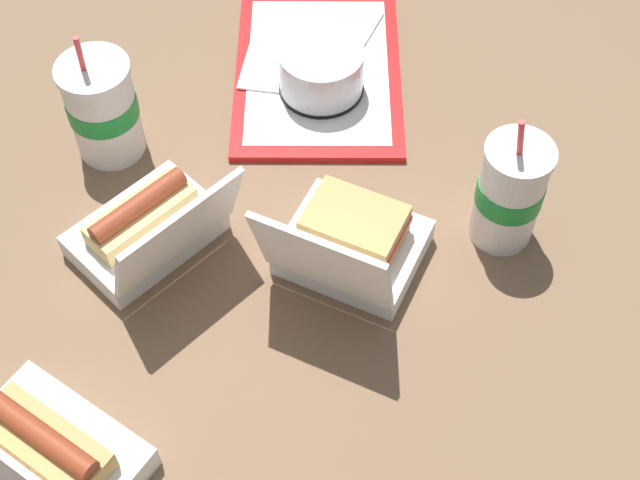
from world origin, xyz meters
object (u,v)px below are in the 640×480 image
(clamshell_hotdog_back, at_px, (44,454))
(soda_cup_back, at_px, (510,193))
(plastic_fork, at_px, (368,33))
(soda_cup_left, at_px, (103,108))
(ketchup_cup, at_px, (299,44))
(clamshell_sandwich_right, at_px, (350,242))
(cake_container, at_px, (321,72))
(clamshell_hotdog_center, at_px, (148,228))
(food_tray, at_px, (318,72))

(clamshell_hotdog_back, xyz_separation_m, soda_cup_back, (-0.39, 0.53, 0.04))
(plastic_fork, xyz_separation_m, soda_cup_back, (0.38, 0.20, 0.07))
(clamshell_hotdog_back, xyz_separation_m, soda_cup_left, (-0.50, -0.04, 0.04))
(soda_cup_back, bearing_deg, plastic_fork, -151.83)
(ketchup_cup, height_order, clamshell_sandwich_right, clamshell_sandwich_right)
(cake_container, distance_m, clamshell_hotdog_center, 0.37)
(ketchup_cup, xyz_separation_m, soda_cup_back, (0.33, 0.31, 0.06))
(soda_cup_back, bearing_deg, ketchup_cup, -136.85)
(clamshell_hotdog_center, xyz_separation_m, soda_cup_back, (-0.06, 0.47, 0.04))
(food_tray, distance_m, clamshell_hotdog_back, 0.72)
(ketchup_cup, height_order, clamshell_hotdog_back, clamshell_hotdog_back)
(clamshell_hotdog_back, distance_m, clamshell_sandwich_right, 0.46)
(ketchup_cup, height_order, plastic_fork, ketchup_cup)
(cake_container, height_order, soda_cup_back, soda_cup_back)
(soda_cup_left, xyz_separation_m, soda_cup_back, (0.11, 0.57, 0.00))
(ketchup_cup, xyz_separation_m, plastic_fork, (-0.05, 0.11, -0.01))
(clamshell_hotdog_center, bearing_deg, clamshell_hotdog_back, -9.70)
(cake_container, relative_size, soda_cup_back, 0.58)
(soda_cup_left, bearing_deg, cake_container, 113.85)
(clamshell_hotdog_center, distance_m, soda_cup_left, 0.20)
(soda_cup_left, bearing_deg, ketchup_cup, 130.10)
(food_tray, relative_size, clamshell_hotdog_back, 1.57)
(food_tray, bearing_deg, soda_cup_back, 43.69)
(food_tray, xyz_separation_m, clamshell_sandwich_right, (0.36, 0.07, 0.04))
(clamshell_hotdog_back, relative_size, soda_cup_left, 1.13)
(soda_cup_back, bearing_deg, clamshell_hotdog_center, -82.51)
(food_tray, distance_m, plastic_fork, 0.11)
(plastic_fork, bearing_deg, cake_container, -7.19)
(clamshell_hotdog_back, relative_size, clamshell_sandwich_right, 1.01)
(clamshell_hotdog_back, bearing_deg, soda_cup_back, 126.09)
(cake_container, distance_m, clamshell_hotdog_back, 0.68)
(plastic_fork, bearing_deg, clamshell_sandwich_right, 19.25)
(soda_cup_left, bearing_deg, plastic_fork, 125.74)
(clamshell_hotdog_back, distance_m, soda_cup_left, 0.50)
(food_tray, xyz_separation_m, cake_container, (0.04, 0.01, 0.04))
(soda_cup_left, bearing_deg, clamshell_hotdog_center, 28.13)
(soda_cup_left, bearing_deg, soda_cup_back, 78.83)
(food_tray, distance_m, ketchup_cup, 0.06)
(food_tray, relative_size, ketchup_cup, 9.72)
(clamshell_hotdog_back, bearing_deg, clamshell_hotdog_center, 170.30)
(cake_container, distance_m, soda_cup_back, 0.36)
(ketchup_cup, distance_m, soda_cup_back, 0.46)
(food_tray, bearing_deg, clamshell_hotdog_back, -20.60)
(cake_container, distance_m, plastic_fork, 0.15)
(cake_container, relative_size, soda_cup_left, 0.60)
(ketchup_cup, relative_size, clamshell_hotdog_back, 0.16)
(cake_container, bearing_deg, clamshell_hotdog_back, -22.58)
(ketchup_cup, height_order, clamshell_hotdog_center, clamshell_hotdog_center)
(plastic_fork, height_order, soda_cup_back, soda_cup_back)
(food_tray, distance_m, soda_cup_left, 0.35)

